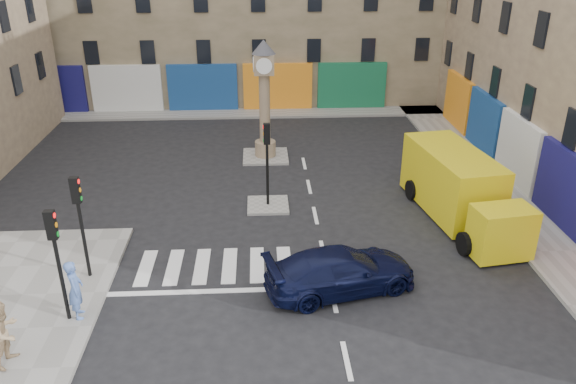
{
  "coord_description": "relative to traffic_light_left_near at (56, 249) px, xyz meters",
  "views": [
    {
      "loc": [
        -2.32,
        -14.25,
        10.91
      ],
      "look_at": [
        -1.27,
        5.12,
        2.0
      ],
      "focal_mm": 35.0,
      "sensor_mm": 36.0,
      "label": 1
    }
  ],
  "objects": [
    {
      "name": "island_far",
      "position": [
        6.3,
        13.8,
        -2.56
      ],
      "size": [
        2.4,
        2.4,
        0.12
      ],
      "primitive_type": "cube",
      "color": "gray",
      "rests_on": "ground"
    },
    {
      "name": "pedestrian_tan",
      "position": [
        -1.0,
        -1.87,
        -1.49
      ],
      "size": [
        0.93,
        1.09,
        1.97
      ],
      "primitive_type": "imported",
      "rotation": [
        0.0,
        0.0,
        1.36
      ],
      "color": "tan",
      "rests_on": "sidewalk_left"
    },
    {
      "name": "pedestrian_blue",
      "position": [
        0.3,
        0.1,
        -1.5
      ],
      "size": [
        0.62,
        0.8,
        1.95
      ],
      "primitive_type": "imported",
      "rotation": [
        0.0,
        0.0,
        1.81
      ],
      "color": "#5375BE",
      "rests_on": "sidewalk_left"
    },
    {
      "name": "island_near",
      "position": [
        6.3,
        7.8,
        -2.56
      ],
      "size": [
        1.8,
        1.8,
        0.12
      ],
      "primitive_type": "cube",
      "color": "gray",
      "rests_on": "ground"
    },
    {
      "name": "sidewalk_right",
      "position": [
        17.0,
        9.8,
        -2.55
      ],
      "size": [
        2.6,
        30.0,
        0.15
      ],
      "primitive_type": "cube",
      "color": "gray",
      "rests_on": "ground"
    },
    {
      "name": "ground",
      "position": [
        8.3,
        -0.2,
        -2.62
      ],
      "size": [
        120.0,
        120.0,
        0.0
      ],
      "primitive_type": "plane",
      "color": "black",
      "rests_on": "ground"
    },
    {
      "name": "clock_pillar",
      "position": [
        6.3,
        13.8,
        0.93
      ],
      "size": [
        1.2,
        1.2,
        6.1
      ],
      "color": "tan",
      "rests_on": "island_far"
    },
    {
      "name": "yellow_van",
      "position": [
        14.22,
        6.3,
        -1.28
      ],
      "size": [
        3.37,
        7.67,
        2.7
      ],
      "rotation": [
        0.0,
        0.0,
        0.15
      ],
      "color": "gold",
      "rests_on": "ground"
    },
    {
      "name": "traffic_light_island",
      "position": [
        6.3,
        7.8,
        -0.03
      ],
      "size": [
        0.28,
        0.22,
        3.7
      ],
      "color": "black",
      "rests_on": "island_near"
    },
    {
      "name": "traffic_light_left_far",
      "position": [
        0.0,
        2.4,
        0.0
      ],
      "size": [
        0.28,
        0.22,
        3.7
      ],
      "color": "black",
      "rests_on": "sidewalk_left"
    },
    {
      "name": "traffic_light_left_near",
      "position": [
        0.0,
        0.0,
        0.0
      ],
      "size": [
        0.28,
        0.22,
        3.7
      ],
      "color": "black",
      "rests_on": "sidewalk_left"
    },
    {
      "name": "navy_sedan",
      "position": [
        8.6,
        1.29,
        -1.88
      ],
      "size": [
        5.47,
        3.31,
        1.48
      ],
      "primitive_type": "imported",
      "rotation": [
        0.0,
        0.0,
        1.83
      ],
      "color": "black",
      "rests_on": "ground"
    },
    {
      "name": "sidewalk_far",
      "position": [
        4.3,
        22.0,
        -2.55
      ],
      "size": [
        32.0,
        2.4,
        0.15
      ],
      "primitive_type": "cube",
      "color": "gray",
      "rests_on": "ground"
    }
  ]
}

